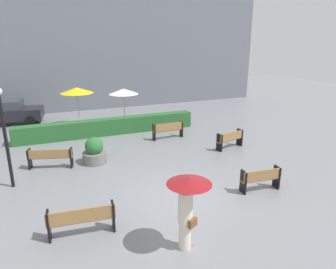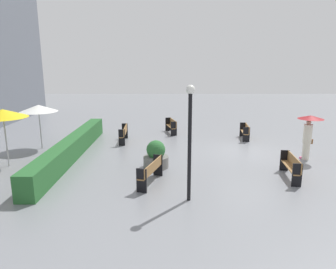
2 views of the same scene
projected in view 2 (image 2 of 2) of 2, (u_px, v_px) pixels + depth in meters
ground_plane at (245, 152)px, 15.57m from camera, size 60.00×60.00×0.00m
bench_far_right at (172, 125)px, 19.68m from camera, size 1.63×0.72×0.87m
bench_back_row at (124, 133)px, 17.47m from camera, size 1.80×0.40×0.90m
bench_far_left at (151, 170)px, 11.40m from camera, size 1.86×0.88×0.86m
bench_near_right at (245, 131)px, 18.14m from camera, size 1.54×0.51×0.85m
bench_near_left at (292, 165)px, 11.95m from camera, size 1.88×0.52×0.87m
pedestrian_with_umbrella at (309, 129)px, 14.11m from camera, size 1.14×1.14×2.06m
planter_pot at (156, 156)px, 13.20m from camera, size 1.07×1.07×1.18m
lamp_post at (190, 131)px, 9.62m from camera, size 0.28×0.28×3.73m
patio_umbrella_yellow at (3, 114)px, 12.96m from camera, size 2.01×2.01×2.49m
patio_umbrella_white at (38, 108)px, 15.79m from camera, size 1.89×1.89×2.29m
hedge_strip at (72, 147)px, 14.69m from camera, size 10.25×0.70×0.93m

